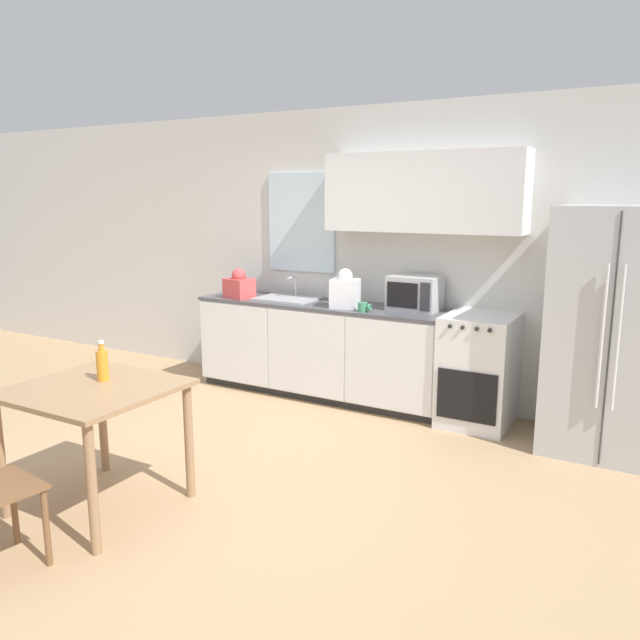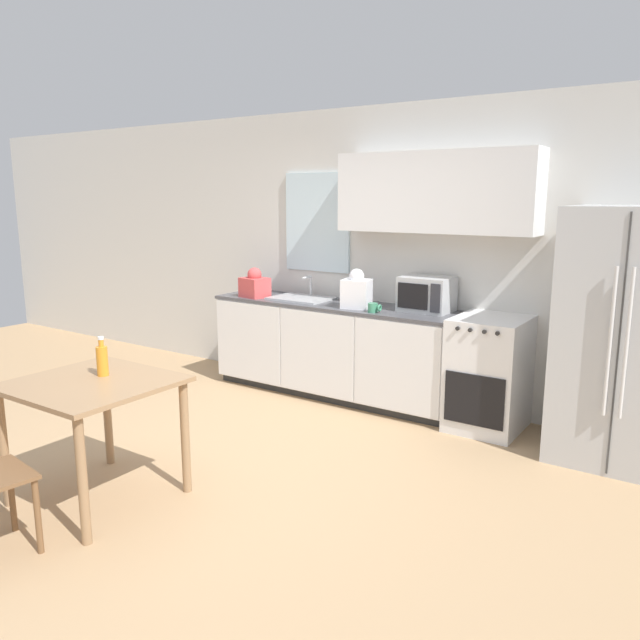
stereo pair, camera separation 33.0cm
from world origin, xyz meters
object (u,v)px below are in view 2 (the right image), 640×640
coffee_mug (374,308)px  dining_table (93,400)px  microwave (427,294)px  drink_bottle (102,360)px  refrigerator (628,337)px  oven_range (489,374)px

coffee_mug → dining_table: bearing=-104.8°
microwave → coffee_mug: 0.48m
microwave → dining_table: microwave is taller
dining_table → drink_bottle: size_ratio=3.58×
coffee_mug → drink_bottle: size_ratio=0.48×
microwave → dining_table: 2.90m
refrigerator → coffee_mug: (-1.98, -0.12, 0.03)m
microwave → drink_bottle: size_ratio=1.72×
dining_table → microwave: bearing=69.9°
coffee_mug → drink_bottle: bearing=-106.6°
coffee_mug → refrigerator: bearing=3.6°
coffee_mug → dining_table: (-0.63, -2.39, -0.29)m
drink_bottle → coffee_mug: bearing=73.4°
refrigerator → dining_table: refrigerator is taller
refrigerator → drink_bottle: (-2.66, -2.40, -0.03)m
oven_range → microwave: 0.87m
refrigerator → drink_bottle: bearing=-138.0°
microwave → coffee_mug: size_ratio=3.62×
refrigerator → coffee_mug: size_ratio=15.23×
refrigerator → drink_bottle: 3.58m
drink_bottle → refrigerator: bearing=42.0°
oven_range → microwave: size_ratio=2.15×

